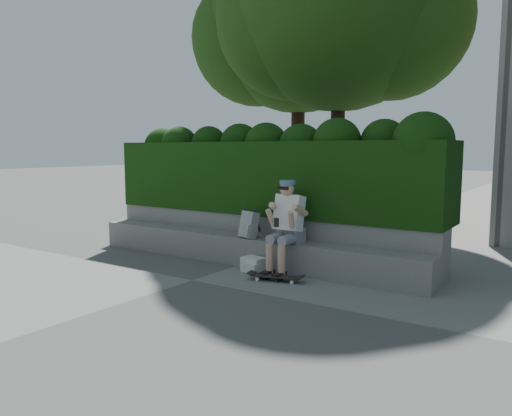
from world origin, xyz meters
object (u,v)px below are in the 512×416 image
Objects in this scene: skateboard at (276,277)px; backpack_ground at (254,265)px; person at (287,223)px; backpack_plaid at (249,225)px.

skateboard is 2.13× the size of backpack_ground.
skateboard is (0.09, -0.45, -0.69)m from person.
backpack_plaid reaches higher than skateboard.
person reaches higher than backpack_ground.
backpack_plaid is at bearing 146.19° from backpack_ground.
person reaches higher than skateboard.
skateboard is 1.78× the size of backpack_plaid.
person reaches higher than backpack_plaid.
backpack_plaid is 0.67m from backpack_ground.
person is 4.00× the size of backpack_ground.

